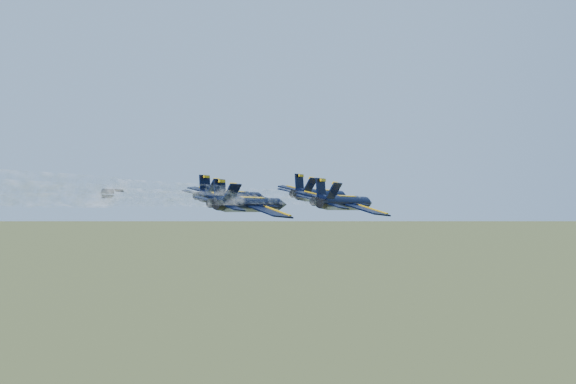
# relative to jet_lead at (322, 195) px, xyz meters

# --- Properties ---
(jet_lead) EXTENTS (13.96, 19.28, 4.99)m
(jet_lead) POSITION_rel_jet_lead_xyz_m (0.00, 0.00, 0.00)
(jet_lead) COLOR black
(jet_left) EXTENTS (13.96, 19.28, 4.99)m
(jet_left) POSITION_rel_jet_lead_xyz_m (-14.06, -5.66, 0.00)
(jet_left) COLOR black
(jet_right) EXTENTS (13.96, 19.28, 4.99)m
(jet_right) POSITION_rel_jet_lead_xyz_m (4.40, -13.45, 0.00)
(jet_right) COLOR black
(jet_slot) EXTENTS (13.96, 19.28, 4.99)m
(jet_slot) POSITION_rel_jet_lead_xyz_m (-8.90, -17.78, 0.00)
(jet_slot) COLOR black
(smoke_trail_lead) EXTENTS (33.07, 71.23, 2.85)m
(smoke_trail_lead) POSITION_rel_jet_lead_xyz_m (-23.69, -53.45, 0.04)
(smoke_trail_lead) COLOR white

